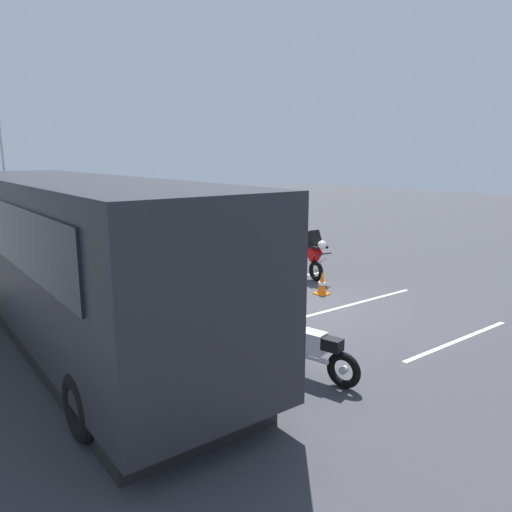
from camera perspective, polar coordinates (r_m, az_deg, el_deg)
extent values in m
plane|color=#38383D|center=(12.28, 5.04, -5.77)|extent=(80.00, 80.00, 0.00)
cube|color=#26262B|center=(10.34, -20.61, 0.78)|extent=(10.91, 2.65, 2.80)
cube|color=black|center=(15.48, -26.60, 5.76)|extent=(0.09, 2.10, 1.23)
cube|color=black|center=(10.68, -14.29, 4.53)|extent=(9.13, 0.17, 1.01)
cube|color=#1959B2|center=(10.87, -14.02, -1.34)|extent=(9.57, 0.16, 0.28)
cube|color=black|center=(10.74, -19.99, -7.76)|extent=(10.03, 2.44, 0.45)
torus|color=black|center=(14.50, -20.35, -1.72)|extent=(1.00, 0.33, 1.00)
torus|color=black|center=(7.84, -3.29, -12.19)|extent=(1.00, 0.33, 1.00)
torus|color=black|center=(6.97, -19.55, -16.08)|extent=(1.00, 0.33, 1.00)
cylinder|color=black|center=(10.04, 0.03, -6.87)|extent=(0.14, 0.14, 0.78)
cube|color=black|center=(10.21, 0.19, -9.09)|extent=(0.14, 0.27, 0.10)
cylinder|color=black|center=(9.94, 0.70, -7.07)|extent=(0.14, 0.14, 0.78)
cube|color=black|center=(10.11, 0.85, -9.31)|extent=(0.14, 0.27, 0.10)
cube|color=#3F594C|center=(9.79, 0.37, -2.99)|extent=(0.42, 0.33, 0.65)
cylinder|color=#3F594C|center=(9.94, -0.63, -2.66)|extent=(0.10, 0.10, 0.62)
sphere|color=tan|center=(10.02, -0.63, -4.37)|extent=(0.10, 0.10, 0.09)
cylinder|color=#3F594C|center=(9.62, 1.41, -3.15)|extent=(0.10, 0.10, 0.62)
sphere|color=tan|center=(9.71, 1.40, -4.91)|extent=(0.10, 0.10, 0.09)
sphere|color=tan|center=(9.68, 0.37, -0.34)|extent=(0.27, 0.27, 0.23)
cylinder|color=black|center=(10.90, -3.09, -5.53)|extent=(0.12, 0.12, 0.74)
cube|color=black|center=(11.04, -2.89, -7.49)|extent=(0.11, 0.26, 0.10)
cylinder|color=black|center=(10.77, -2.62, -5.74)|extent=(0.12, 0.12, 0.74)
cube|color=black|center=(10.91, -2.43, -7.71)|extent=(0.11, 0.26, 0.10)
cube|color=#3F594C|center=(10.65, -2.89, -2.15)|extent=(0.39, 0.29, 0.62)
cylinder|color=#3F594C|center=(10.84, -3.59, -1.83)|extent=(0.09, 0.09, 0.58)
sphere|color=tan|center=(10.91, -3.57, -3.32)|extent=(0.09, 0.09, 0.09)
cylinder|color=#3F594C|center=(10.45, -2.17, -2.32)|extent=(0.09, 0.09, 0.58)
sphere|color=tan|center=(10.53, -2.16, -3.87)|extent=(0.09, 0.09, 0.09)
sphere|color=tan|center=(10.55, -2.92, 0.16)|extent=(0.23, 0.23, 0.22)
cylinder|color=black|center=(11.77, -6.60, -4.13)|extent=(0.14, 0.14, 0.79)
cube|color=black|center=(11.92, -6.42, -6.09)|extent=(0.15, 0.28, 0.10)
cylinder|color=black|center=(11.66, -6.06, -4.27)|extent=(0.14, 0.14, 0.79)
cube|color=black|center=(11.81, -5.87, -6.25)|extent=(0.15, 0.28, 0.10)
cube|color=navy|center=(11.54, -6.41, -0.75)|extent=(0.43, 0.36, 0.66)
cylinder|color=navy|center=(11.71, -7.23, -0.51)|extent=(0.11, 0.11, 0.62)
sphere|color=tan|center=(11.78, -7.19, -1.99)|extent=(0.11, 0.11, 0.09)
cylinder|color=navy|center=(11.37, -5.57, -0.83)|extent=(0.11, 0.11, 0.62)
sphere|color=tan|center=(11.44, -5.54, -2.36)|extent=(0.11, 0.11, 0.09)
sphere|color=tan|center=(11.45, -6.46, 1.53)|extent=(0.28, 0.28, 0.24)
cylinder|color=black|center=(12.89, -10.24, -2.85)|extent=(0.14, 0.14, 0.79)
cube|color=black|center=(13.01, -10.01, -4.68)|extent=(0.15, 0.27, 0.10)
cylinder|color=black|center=(12.74, -10.03, -3.01)|extent=(0.14, 0.14, 0.79)
cube|color=black|center=(12.86, -9.79, -4.86)|extent=(0.15, 0.27, 0.10)
cube|color=maroon|center=(12.65, -10.25, 0.26)|extent=(0.42, 0.34, 0.66)
cylinder|color=maroon|center=(12.87, -10.58, 0.51)|extent=(0.10, 0.10, 0.63)
sphere|color=tan|center=(12.94, -10.52, -0.85)|extent=(0.10, 0.10, 0.09)
cylinder|color=maroon|center=(12.42, -9.92, 0.14)|extent=(0.10, 0.10, 0.63)
sphere|color=tan|center=(12.49, -9.87, -1.27)|extent=(0.10, 0.10, 0.09)
sphere|color=tan|center=(12.57, -10.33, 2.35)|extent=(0.28, 0.28, 0.24)
cylinder|color=#473823|center=(13.87, -12.72, -2.08)|extent=(0.14, 0.14, 0.73)
cube|color=black|center=(13.98, -12.49, -3.63)|extent=(0.14, 0.27, 0.10)
cylinder|color=#473823|center=(13.72, -12.53, -2.22)|extent=(0.14, 0.14, 0.73)
cube|color=black|center=(13.83, -12.30, -3.79)|extent=(0.14, 0.27, 0.10)
cube|color=maroon|center=(13.66, -12.74, 0.56)|extent=(0.42, 0.34, 0.61)
cylinder|color=maroon|center=(13.88, -13.03, 0.79)|extent=(0.10, 0.10, 0.58)
sphere|color=tan|center=(13.94, -12.97, -0.37)|extent=(0.10, 0.10, 0.09)
cylinder|color=maroon|center=(13.43, -12.46, 0.46)|extent=(0.10, 0.10, 0.58)
sphere|color=tan|center=(13.49, -12.40, -0.74)|extent=(0.10, 0.10, 0.09)
sphere|color=tan|center=(13.59, -12.83, 2.35)|extent=(0.25, 0.25, 0.22)
torus|color=black|center=(8.85, 1.79, -10.72)|extent=(0.61, 0.26, 0.60)
cylinder|color=silver|center=(8.85, 1.79, -10.72)|extent=(0.14, 0.12, 0.12)
torus|color=black|center=(8.13, 10.19, -12.99)|extent=(0.61, 0.26, 0.60)
cylinder|color=silver|center=(8.13, 10.19, -12.99)|extent=(0.14, 0.14, 0.12)
cylinder|color=silver|center=(8.69, 2.07, -8.66)|extent=(0.32, 0.13, 0.67)
cube|color=white|center=(8.38, 5.42, -9.65)|extent=(0.88, 0.47, 0.36)
cube|color=black|center=(8.13, 8.28, -10.03)|extent=(0.56, 0.33, 0.20)
cylinder|color=silver|center=(8.17, 7.00, -11.85)|extent=(0.46, 0.18, 0.08)
cylinder|color=black|center=(8.56, 2.35, -6.85)|extent=(0.17, 0.57, 0.04)
torus|color=black|center=(14.65, 7.02, -1.74)|extent=(0.61, 0.19, 0.60)
cylinder|color=silver|center=(14.65, 7.02, -1.74)|extent=(0.13, 0.11, 0.12)
torus|color=black|center=(15.35, 4.45, 2.38)|extent=(0.85, 0.22, 0.84)
cylinder|color=silver|center=(15.35, 4.45, 2.38)|extent=(0.13, 0.13, 0.12)
cylinder|color=silver|center=(14.45, 7.49, -0.70)|extent=(0.64, 0.12, 0.39)
cube|color=red|center=(14.74, 6.34, 1.01)|extent=(0.91, 0.37, 0.81)
cube|color=black|center=(14.95, 5.56, 2.49)|extent=(0.55, 0.27, 0.48)
cylinder|color=silver|center=(15.14, 5.80, 1.54)|extent=(0.41, 0.12, 0.34)
cylinder|color=black|center=(14.28, 7.90, 0.23)|extent=(0.10, 0.58, 0.04)
cube|color=black|center=(14.60, 6.67, 1.98)|extent=(0.55, 0.39, 0.55)
sphere|color=white|center=(14.29, 7.73, 1.28)|extent=(0.29, 0.29, 0.26)
cylinder|color=black|center=(14.35, 6.65, 1.07)|extent=(0.46, 0.14, 0.12)
cylinder|color=black|center=(14.78, 5.30, 1.57)|extent=(0.34, 0.13, 0.37)
cylinder|color=black|center=(14.57, 7.76, 1.21)|extent=(0.46, 0.14, 0.12)
cylinder|color=black|center=(14.99, 6.40, 1.69)|extent=(0.34, 0.13, 0.37)
cylinder|color=silver|center=(17.89, -27.36, 8.96)|extent=(0.08, 0.08, 6.46)
cylinder|color=#4C4C4C|center=(18.25, -26.43, -1.13)|extent=(0.36, 0.36, 0.04)
cube|color=orange|center=(13.32, 7.68, -4.38)|extent=(0.34, 0.34, 0.03)
cone|color=orange|center=(13.23, 7.71, -3.07)|extent=(0.26, 0.26, 0.60)
cylinder|color=white|center=(13.24, 7.71, -3.20)|extent=(0.19, 0.19, 0.07)
cube|color=white|center=(10.83, 22.58, -9.06)|extent=(0.16, 3.58, 0.01)
cube|color=white|center=(12.43, 10.64, -5.71)|extent=(0.18, 4.83, 0.01)
cube|color=white|center=(14.47, 1.83, -3.04)|extent=(0.16, 3.93, 0.01)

